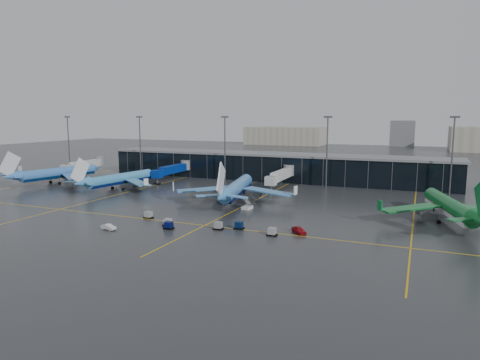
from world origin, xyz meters
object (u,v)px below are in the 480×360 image
at_px(mobile_airstair, 247,206).
at_px(airliner_aer_lingus, 450,197).
at_px(service_van_red, 299,230).
at_px(airliner_klm_west, 59,167).
at_px(airliner_arkefly, 121,172).
at_px(baggage_carts, 201,224).
at_px(airliner_klm_near, 237,180).
at_px(service_van_white, 108,227).

bearing_deg(mobile_airstair, airliner_aer_lingus, 11.03).
bearing_deg(service_van_red, airliner_klm_west, 117.90).
bearing_deg(service_van_red, airliner_arkefly, 112.15).
distance_m(mobile_airstair, service_van_red, 27.25).
relative_size(airliner_aer_lingus, baggage_carts, 1.13).
bearing_deg(airliner_klm_west, airliner_aer_lingus, 6.19).
xyz_separation_m(airliner_arkefly, airliner_klm_near, (46.35, -4.74, 0.68)).
height_order(airliner_arkefly, mobile_airstair, airliner_arkefly).
bearing_deg(airliner_klm_near, baggage_carts, -93.27).
xyz_separation_m(airliner_klm_near, service_van_white, (-13.65, -41.21, -5.93)).
bearing_deg(airliner_klm_near, mobile_airstair, -63.00).
bearing_deg(airliner_klm_west, service_van_white, -26.73).
height_order(mobile_airstair, service_van_white, mobile_airstair).
distance_m(airliner_klm_west, service_van_red, 108.96).
distance_m(airliner_aer_lingus, mobile_airstair, 51.02).
height_order(service_van_red, service_van_white, service_van_red).
bearing_deg(baggage_carts, mobile_airstair, 84.13).
bearing_deg(airliner_klm_west, airliner_klm_near, 5.58).
height_order(baggage_carts, service_van_red, baggage_carts).
bearing_deg(airliner_klm_west, service_van_red, -7.81).
height_order(airliner_klm_near, airliner_aer_lingus, airliner_klm_near).
bearing_deg(mobile_airstair, service_van_white, -117.59).
distance_m(airliner_aer_lingus, service_van_red, 39.45).
distance_m(airliner_arkefly, baggage_carts, 62.72).
bearing_deg(baggage_carts, airliner_aer_lingus, 28.15).
bearing_deg(airliner_aer_lingus, service_van_white, -166.42).
distance_m(airliner_arkefly, airliner_klm_near, 46.60).
relative_size(airliner_klm_near, mobile_airstair, 12.43).
xyz_separation_m(mobile_airstair, service_van_white, (-20.62, -32.50, -0.12)).
xyz_separation_m(airliner_klm_near, baggage_carts, (4.62, -31.44, -5.82)).
relative_size(airliner_aer_lingus, service_van_red, 9.28).
xyz_separation_m(airliner_klm_west, mobile_airstair, (83.69, -14.92, -5.61)).
relative_size(airliner_klm_west, airliner_klm_near, 0.97).
relative_size(airliner_klm_west, airliner_arkefly, 1.08).
bearing_deg(service_van_white, mobile_airstair, -23.02).
relative_size(airliner_arkefly, service_van_white, 9.69).
xyz_separation_m(airliner_klm_near, service_van_red, (26.75, -27.44, -5.83)).
bearing_deg(airliner_klm_near, airliner_aer_lingus, -14.83).
relative_size(baggage_carts, service_van_white, 9.06).
xyz_separation_m(airliner_klm_west, baggage_carts, (81.35, -37.66, -5.62)).
xyz_separation_m(airliner_aer_lingus, mobile_airstair, (-50.43, -5.50, -5.49)).
height_order(airliner_klm_west, service_van_red, airliner_klm_west).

